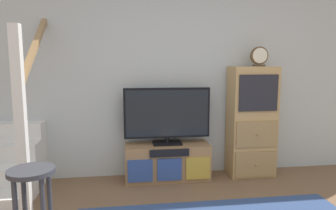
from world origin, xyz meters
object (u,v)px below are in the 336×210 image
object	(u,v)px
television	(167,114)
bar_stool_near	(33,191)
side_cabinet	(252,122)
media_console	(167,162)
desk_clock	(259,57)

from	to	relation	value
television	bar_stool_near	distance (m)	1.87
television	side_cabinet	bearing A→B (deg)	-0.71
media_console	side_cabinet	world-z (taller)	side_cabinet
side_cabinet	bar_stool_near	xyz separation A→B (m)	(-2.30, -1.39, -0.20)
side_cabinet	desk_clock	xyz separation A→B (m)	(0.06, -0.01, 0.84)
media_console	bar_stool_near	bearing A→B (deg)	-130.95
television	bar_stool_near	world-z (taller)	television
side_cabinet	media_console	bearing A→B (deg)	-179.47
media_console	desk_clock	xyz separation A→B (m)	(1.16, -0.00, 1.32)
desk_clock	side_cabinet	bearing A→B (deg)	166.32
side_cabinet	desk_clock	size ratio (longest dim) A/B	5.75
media_console	television	bearing A→B (deg)	90.00
media_console	side_cabinet	size ratio (longest dim) A/B	0.74
side_cabinet	desk_clock	world-z (taller)	desk_clock
television	side_cabinet	xyz separation A→B (m)	(1.10, -0.01, -0.12)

